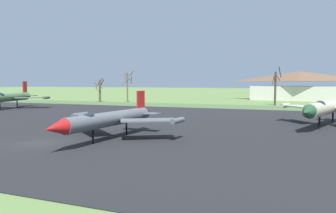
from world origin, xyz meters
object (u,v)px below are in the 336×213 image
Objects in this scene: jet_fighter_rear_center at (7,97)px; jet_fighter_rear_left at (109,119)px; jet_fighter_front_left at (327,107)px; visitor_building at (300,86)px.

jet_fighter_rear_left is at bearing -31.15° from jet_fighter_rear_center.
jet_fighter_front_left is 0.94× the size of jet_fighter_rear_center.
visitor_building is at bearing 45.53° from jet_fighter_rear_center.
jet_fighter_rear_left is at bearing -138.41° from jet_fighter_front_left.
jet_fighter_rear_center is at bearing -134.47° from visitor_building.
jet_fighter_front_left reaches higher than jet_fighter_rear_left.
jet_fighter_front_left is 61.14m from visitor_building.
jet_fighter_rear_center is 0.57× the size of visitor_building.
jet_fighter_rear_left is (-19.37, -17.19, -0.37)m from jet_fighter_front_left.
jet_fighter_rear_center is 43.64m from jet_fighter_rear_left.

